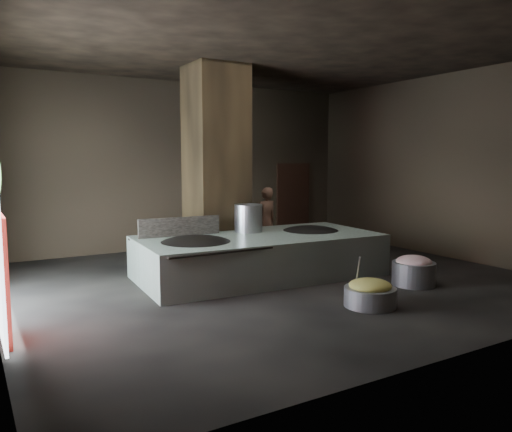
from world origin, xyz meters
TOP-DOWN VIEW (x-y plane):
  - floor at (0.00, 0.00)m, footprint 10.00×9.00m
  - ceiling at (0.00, 0.00)m, footprint 10.00×9.00m
  - back_wall at (0.00, 4.55)m, footprint 10.00×0.10m
  - front_wall at (0.00, -4.55)m, footprint 10.00×0.10m
  - right_wall at (5.05, 0.00)m, footprint 0.10×9.00m
  - pillar at (-0.30, 1.90)m, footprint 1.20×1.20m
  - hearth_platform at (-0.06, 0.39)m, footprint 5.06×2.64m
  - platform_cap at (-0.06, 0.39)m, footprint 4.83×2.32m
  - wok_left at (-1.51, 0.34)m, footprint 1.55×1.55m
  - wok_left_rim at (-1.51, 0.34)m, footprint 1.59×1.59m
  - wok_right at (1.29, 0.44)m, footprint 1.45×1.45m
  - wok_right_rim at (1.29, 0.44)m, footprint 1.48×1.48m
  - stock_pot at (-0.01, 0.94)m, footprint 0.60×0.60m
  - splash_guard at (-1.51, 1.14)m, footprint 1.72×0.16m
  - cook at (1.33, 2.38)m, footprint 0.68×0.49m
  - veg_basin at (0.42, -2.38)m, footprint 0.93×0.93m
  - veg_fill at (0.42, -2.38)m, footprint 0.70×0.70m
  - ladle at (0.27, -2.23)m, footprint 0.19×0.31m
  - meat_basin at (2.13, -1.76)m, footprint 0.87×0.87m
  - meat_fill at (2.13, -1.76)m, footprint 0.68×0.68m
  - doorway_near at (1.20, 4.45)m, footprint 1.18×0.08m
  - doorway_near_glow at (1.46, 4.53)m, footprint 0.89×0.04m
  - doorway_far at (3.60, 4.45)m, footprint 1.18×0.08m
  - doorway_far_glow at (3.53, 4.54)m, footprint 0.78×0.04m
  - pavilion_sliver at (-4.88, -1.10)m, footprint 0.05×0.90m

SIDE VIEW (x-z plane):
  - floor at x=0.00m, z-range -0.10..0.00m
  - veg_basin at x=0.42m, z-range 0.00..0.32m
  - meat_basin at x=2.13m, z-range 0.00..0.45m
  - veg_fill at x=0.42m, z-range 0.24..0.46m
  - hearth_platform at x=-0.06m, z-range 0.00..0.86m
  - meat_fill at x=2.13m, z-range 0.32..0.58m
  - ladle at x=0.27m, z-range 0.25..0.85m
  - wok_left at x=-1.51m, z-range 0.54..0.96m
  - wok_right at x=1.29m, z-range 0.55..0.95m
  - platform_cap at x=-0.06m, z-range 0.80..0.83m
  - wok_left_rim at x=-1.51m, z-range 0.79..0.85m
  - wok_right_rim at x=1.29m, z-range 0.79..0.85m
  - pavilion_sliver at x=-4.88m, z-range 0.00..1.70m
  - cook at x=1.33m, z-range 0.00..1.71m
  - splash_guard at x=-1.51m, z-range 0.82..1.24m
  - doorway_far_glow at x=3.53m, z-range 0.13..1.97m
  - doorway_near_glow at x=1.46m, z-range 0.00..2.10m
  - doorway_near at x=1.20m, z-range -0.09..2.29m
  - doorway_far at x=3.60m, z-range -0.09..2.29m
  - stock_pot at x=-0.01m, z-range 0.81..1.45m
  - back_wall at x=0.00m, z-range 0.00..4.50m
  - front_wall at x=0.00m, z-range 0.00..4.50m
  - right_wall at x=5.05m, z-range 0.00..4.50m
  - pillar at x=-0.30m, z-range 0.00..4.50m
  - ceiling at x=0.00m, z-range 4.50..4.60m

